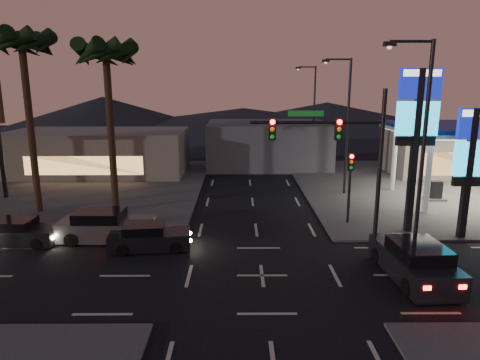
{
  "coord_description": "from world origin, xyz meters",
  "views": [
    {
      "loc": [
        -1.08,
        -17.32,
        8.19
      ],
      "look_at": [
        -0.93,
        5.76,
        3.0
      ],
      "focal_mm": 32.0,
      "sensor_mm": 36.0,
      "label": 1
    }
  ],
  "objects_px": {
    "car_lane_b_front": "(105,226)",
    "suv_station": "(415,261)",
    "pylon_sign_tall": "(417,119)",
    "pylon_sign_short": "(470,154)",
    "traffic_signal_mast": "(343,150)",
    "car_lane_b_mid": "(18,233)",
    "car_lane_a_front": "(149,237)"
  },
  "relations": [
    {
      "from": "car_lane_b_front",
      "to": "suv_station",
      "type": "relative_size",
      "value": 0.99
    },
    {
      "from": "pylon_sign_tall",
      "to": "car_lane_b_front",
      "type": "height_order",
      "value": "pylon_sign_tall"
    },
    {
      "from": "pylon_sign_short",
      "to": "traffic_signal_mast",
      "type": "relative_size",
      "value": 0.88
    },
    {
      "from": "car_lane_b_front",
      "to": "car_lane_b_mid",
      "type": "height_order",
      "value": "car_lane_b_front"
    },
    {
      "from": "pylon_sign_tall",
      "to": "car_lane_b_mid",
      "type": "xyz_separation_m",
      "value": [
        -21.02,
        -1.6,
        -5.77
      ]
    },
    {
      "from": "pylon_sign_short",
      "to": "car_lane_a_front",
      "type": "height_order",
      "value": "pylon_sign_short"
    },
    {
      "from": "pylon_sign_tall",
      "to": "car_lane_b_front",
      "type": "bearing_deg",
      "value": -176.35
    },
    {
      "from": "car_lane_a_front",
      "to": "traffic_signal_mast",
      "type": "bearing_deg",
      "value": -7.01
    },
    {
      "from": "pylon_sign_short",
      "to": "car_lane_b_mid",
      "type": "bearing_deg",
      "value": -178.54
    },
    {
      "from": "car_lane_a_front",
      "to": "car_lane_b_mid",
      "type": "xyz_separation_m",
      "value": [
        -6.96,
        0.77,
        -0.0
      ]
    },
    {
      "from": "car_lane_a_front",
      "to": "suv_station",
      "type": "height_order",
      "value": "suv_station"
    },
    {
      "from": "pylon_sign_short",
      "to": "car_lane_b_mid",
      "type": "height_order",
      "value": "pylon_sign_short"
    },
    {
      "from": "pylon_sign_short",
      "to": "traffic_signal_mast",
      "type": "distance_m",
      "value": 7.69
    },
    {
      "from": "suv_station",
      "to": "car_lane_b_mid",
      "type": "bearing_deg",
      "value": 167.51
    },
    {
      "from": "pylon_sign_tall",
      "to": "car_lane_a_front",
      "type": "height_order",
      "value": "pylon_sign_tall"
    },
    {
      "from": "pylon_sign_tall",
      "to": "traffic_signal_mast",
      "type": "relative_size",
      "value": 1.12
    },
    {
      "from": "pylon_sign_short",
      "to": "car_lane_b_mid",
      "type": "distance_m",
      "value": 23.87
    },
    {
      "from": "pylon_sign_short",
      "to": "traffic_signal_mast",
      "type": "height_order",
      "value": "traffic_signal_mast"
    },
    {
      "from": "traffic_signal_mast",
      "to": "car_lane_b_front",
      "type": "distance_m",
      "value": 12.94
    },
    {
      "from": "pylon_sign_short",
      "to": "car_lane_b_front",
      "type": "xyz_separation_m",
      "value": [
        -19.14,
        -0.06,
        -3.89
      ]
    },
    {
      "from": "car_lane_b_front",
      "to": "car_lane_b_mid",
      "type": "bearing_deg",
      "value": -173.02
    },
    {
      "from": "pylon_sign_tall",
      "to": "car_lane_b_mid",
      "type": "relative_size",
      "value": 2.16
    },
    {
      "from": "pylon_sign_short",
      "to": "suv_station",
      "type": "height_order",
      "value": "pylon_sign_short"
    },
    {
      "from": "car_lane_a_front",
      "to": "suv_station",
      "type": "xyz_separation_m",
      "value": [
        12.07,
        -3.45,
        0.16
      ]
    },
    {
      "from": "car_lane_b_mid",
      "to": "pylon_sign_tall",
      "type": "bearing_deg",
      "value": 4.35
    },
    {
      "from": "pylon_sign_tall",
      "to": "car_lane_a_front",
      "type": "bearing_deg",
      "value": -170.45
    },
    {
      "from": "pylon_sign_tall",
      "to": "car_lane_b_front",
      "type": "distance_m",
      "value": 17.6
    },
    {
      "from": "car_lane_a_front",
      "to": "car_lane_b_mid",
      "type": "relative_size",
      "value": 1.02
    },
    {
      "from": "car_lane_b_front",
      "to": "suv_station",
      "type": "xyz_separation_m",
      "value": [
        14.64,
        -4.75,
        0.02
      ]
    },
    {
      "from": "car_lane_a_front",
      "to": "suv_station",
      "type": "distance_m",
      "value": 12.55
    },
    {
      "from": "car_lane_b_front",
      "to": "traffic_signal_mast",
      "type": "bearing_deg",
      "value": -11.64
    },
    {
      "from": "traffic_signal_mast",
      "to": "car_lane_b_mid",
      "type": "xyz_separation_m",
      "value": [
        -16.28,
        1.91,
        -4.61
      ]
    }
  ]
}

